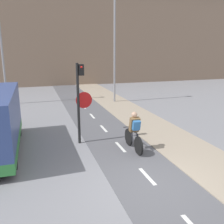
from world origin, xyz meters
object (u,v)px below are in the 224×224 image
street_lamp_far (0,34)px  traffic_light_pole (80,95)px  cyclist_near (134,133)px  street_lamp_sidewalk (115,39)px

street_lamp_far → traffic_light_pole: bearing=-68.2°
cyclist_near → street_lamp_sidewalk: bearing=76.7°
traffic_light_pole → cyclist_near: traffic_light_pole is taller
traffic_light_pole → cyclist_near: 2.64m
traffic_light_pole → street_lamp_sidewalk: street_lamp_sidewalk is taller
street_lamp_sidewalk → cyclist_near: bearing=-103.3°
street_lamp_far → street_lamp_sidewalk: 7.74m
traffic_light_pole → street_lamp_far: 10.21m
traffic_light_pole → street_lamp_far: street_lamp_far is taller
traffic_light_pole → cyclist_near: size_ratio=1.92×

